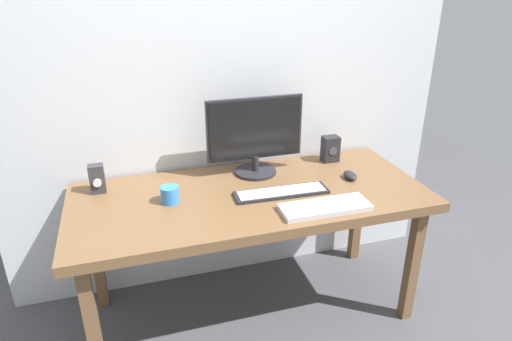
{
  "coord_description": "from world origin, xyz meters",
  "views": [
    {
      "loc": [
        -0.56,
        -1.94,
        1.77
      ],
      "look_at": [
        0.03,
        0.0,
        0.87
      ],
      "focal_mm": 31.35,
      "sensor_mm": 36.0,
      "label": 1
    }
  ],
  "objects_px": {
    "keyboard_secondary": "(325,207)",
    "speaker_right": "(330,149)",
    "desk": "(251,205)",
    "audio_controller": "(97,179)",
    "keyboard_primary": "(281,192)",
    "mouse": "(350,175)",
    "monitor": "(255,135)",
    "coffee_mug": "(170,195)"
  },
  "relations": [
    {
      "from": "mouse",
      "to": "desk",
      "type": "bearing_deg",
      "value": -173.1
    },
    {
      "from": "desk",
      "to": "audio_controller",
      "type": "height_order",
      "value": "audio_controller"
    },
    {
      "from": "desk",
      "to": "audio_controller",
      "type": "relative_size",
      "value": 12.13
    },
    {
      "from": "mouse",
      "to": "keyboard_primary",
      "type": "bearing_deg",
      "value": -164.89
    },
    {
      "from": "keyboard_secondary",
      "to": "speaker_right",
      "type": "distance_m",
      "value": 0.61
    },
    {
      "from": "audio_controller",
      "to": "coffee_mug",
      "type": "height_order",
      "value": "audio_controller"
    },
    {
      "from": "keyboard_primary",
      "to": "coffee_mug",
      "type": "relative_size",
      "value": 5.41
    },
    {
      "from": "monitor",
      "to": "audio_controller",
      "type": "xyz_separation_m",
      "value": [
        -0.83,
        -0.0,
        -0.15
      ]
    },
    {
      "from": "desk",
      "to": "keyboard_secondary",
      "type": "distance_m",
      "value": 0.4
    },
    {
      "from": "speaker_right",
      "to": "audio_controller",
      "type": "distance_m",
      "value": 1.3
    },
    {
      "from": "speaker_right",
      "to": "audio_controller",
      "type": "xyz_separation_m",
      "value": [
        -1.3,
        -0.03,
        -0.0
      ]
    },
    {
      "from": "keyboard_secondary",
      "to": "speaker_right",
      "type": "height_order",
      "value": "speaker_right"
    },
    {
      "from": "mouse",
      "to": "speaker_right",
      "type": "height_order",
      "value": "speaker_right"
    },
    {
      "from": "monitor",
      "to": "coffee_mug",
      "type": "xyz_separation_m",
      "value": [
        -0.5,
        -0.22,
        -0.18
      ]
    },
    {
      "from": "keyboard_primary",
      "to": "monitor",
      "type": "bearing_deg",
      "value": 99.48
    },
    {
      "from": "mouse",
      "to": "coffee_mug",
      "type": "relative_size",
      "value": 1.18
    },
    {
      "from": "keyboard_secondary",
      "to": "mouse",
      "type": "bearing_deg",
      "value": 45.02
    },
    {
      "from": "keyboard_primary",
      "to": "speaker_right",
      "type": "height_order",
      "value": "speaker_right"
    },
    {
      "from": "speaker_right",
      "to": "mouse",
      "type": "bearing_deg",
      "value": -90.74
    },
    {
      "from": "keyboard_primary",
      "to": "desk",
      "type": "bearing_deg",
      "value": 157.96
    },
    {
      "from": "speaker_right",
      "to": "coffee_mug",
      "type": "height_order",
      "value": "speaker_right"
    },
    {
      "from": "keyboard_primary",
      "to": "audio_controller",
      "type": "bearing_deg",
      "value": 161.61
    },
    {
      "from": "mouse",
      "to": "speaker_right",
      "type": "relative_size",
      "value": 0.7
    },
    {
      "from": "keyboard_primary",
      "to": "keyboard_secondary",
      "type": "xyz_separation_m",
      "value": [
        0.14,
        -0.21,
        0.0
      ]
    },
    {
      "from": "keyboard_secondary",
      "to": "coffee_mug",
      "type": "xyz_separation_m",
      "value": [
        -0.69,
        0.29,
        0.03
      ]
    },
    {
      "from": "monitor",
      "to": "coffee_mug",
      "type": "distance_m",
      "value": 0.57
    },
    {
      "from": "keyboard_secondary",
      "to": "mouse",
      "type": "distance_m",
      "value": 0.39
    },
    {
      "from": "desk",
      "to": "keyboard_primary",
      "type": "distance_m",
      "value": 0.17
    },
    {
      "from": "audio_controller",
      "to": "coffee_mug",
      "type": "xyz_separation_m",
      "value": [
        0.33,
        -0.22,
        -0.03
      ]
    },
    {
      "from": "mouse",
      "to": "audio_controller",
      "type": "relative_size",
      "value": 0.71
    },
    {
      "from": "keyboard_secondary",
      "to": "speaker_right",
      "type": "xyz_separation_m",
      "value": [
        0.28,
        0.54,
        0.06
      ]
    },
    {
      "from": "monitor",
      "to": "keyboard_secondary",
      "type": "xyz_separation_m",
      "value": [
        0.19,
        -0.51,
        -0.21
      ]
    },
    {
      "from": "keyboard_primary",
      "to": "coffee_mug",
      "type": "distance_m",
      "value": 0.55
    },
    {
      "from": "audio_controller",
      "to": "keyboard_primary",
      "type": "bearing_deg",
      "value": -18.39
    },
    {
      "from": "desk",
      "to": "coffee_mug",
      "type": "bearing_deg",
      "value": 177.64
    },
    {
      "from": "keyboard_primary",
      "to": "speaker_right",
      "type": "bearing_deg",
      "value": 37.67
    },
    {
      "from": "desk",
      "to": "mouse",
      "type": "height_order",
      "value": "mouse"
    },
    {
      "from": "keyboard_primary",
      "to": "keyboard_secondary",
      "type": "relative_size",
      "value": 1.12
    },
    {
      "from": "keyboard_primary",
      "to": "mouse",
      "type": "xyz_separation_m",
      "value": [
        0.42,
        0.07,
        0.01
      ]
    },
    {
      "from": "desk",
      "to": "coffee_mug",
      "type": "distance_m",
      "value": 0.42
    },
    {
      "from": "monitor",
      "to": "keyboard_secondary",
      "type": "height_order",
      "value": "monitor"
    },
    {
      "from": "coffee_mug",
      "to": "desk",
      "type": "bearing_deg",
      "value": -2.36
    }
  ]
}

